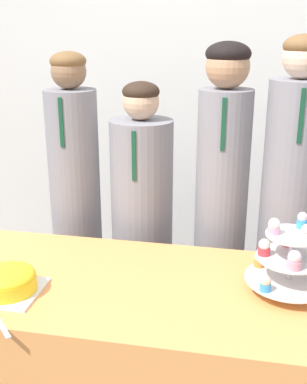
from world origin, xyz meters
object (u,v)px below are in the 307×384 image
Objects in this scene: cupcake_stand at (292,258)px; student_3 at (288,222)px; student_0 at (77,213)px; student_1 at (142,233)px; student_2 at (220,215)px; round_cake at (8,281)px.

cupcake_stand is 0.20× the size of student_3.
student_0 is 1.09× the size of student_1.
cupcake_stand is 0.20× the size of student_2.
student_2 reaches higher than student_1.
student_1 is 0.69m from student_3.
student_2 reaches higher than cupcake_stand.
student_3 is (0.99, 0.76, -0.01)m from round_cake.
student_1 is at bearing 139.86° from cupcake_stand.
student_1 is at bearing 67.66° from round_cake.
student_1 is at bearing 180.00° from student_2.
student_1 is 0.40m from student_2.
student_3 is (1.01, 0.00, 0.04)m from student_0.
student_3 is at bearing 37.32° from round_cake.
student_0 is at bearing -180.00° from student_2.
cupcake_stand is (0.96, 0.21, 0.08)m from round_cake.
student_3 is at bearing 0.00° from student_0.
round_cake is 0.72× the size of cupcake_stand.
student_2 is at bearing -180.00° from student_3.
student_3 reaches higher than student_1.
student_1 is (0.31, 0.76, -0.12)m from round_cake.
student_3 is (0.03, 0.55, -0.09)m from cupcake_stand.
student_3 is (0.30, 0.00, -0.01)m from student_2.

